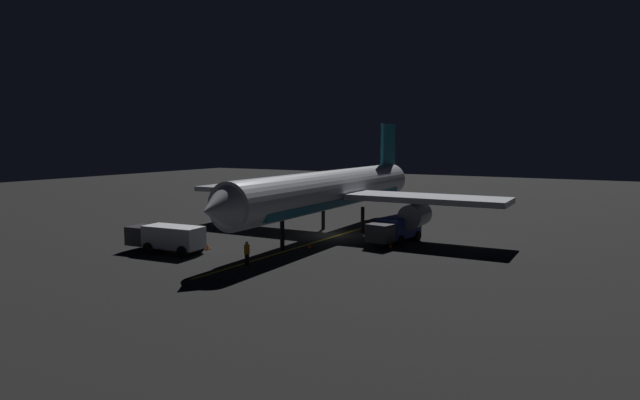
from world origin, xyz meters
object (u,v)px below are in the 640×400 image
(catering_truck, at_px, (395,230))
(traffic_cone_near_right, at_px, (390,245))
(airliner, at_px, (334,191))
(traffic_cone_under_wing, at_px, (207,247))
(ground_crew_worker, at_px, (247,253))
(baggage_truck, at_px, (167,238))
(traffic_cone_near_left, at_px, (310,245))
(traffic_cone_far, at_px, (176,243))

(catering_truck, distance_m, traffic_cone_near_right, 2.54)
(airliner, bearing_deg, traffic_cone_near_right, 153.72)
(airliner, height_order, traffic_cone_under_wing, airliner)
(ground_crew_worker, height_order, traffic_cone_near_right, ground_crew_worker)
(airliner, bearing_deg, traffic_cone_under_wing, 65.01)
(baggage_truck, relative_size, traffic_cone_near_right, 12.20)
(airliner, height_order, catering_truck, airliner)
(ground_crew_worker, bearing_deg, traffic_cone_near_left, -95.27)
(catering_truck, relative_size, traffic_cone_near_right, 11.28)
(traffic_cone_near_left, xyz_separation_m, traffic_cone_far, (10.21, 4.81, 0.00))
(airliner, relative_size, traffic_cone_near_right, 67.11)
(traffic_cone_near_right, bearing_deg, traffic_cone_near_left, 30.78)
(traffic_cone_near_left, bearing_deg, traffic_cone_far, 25.21)
(baggage_truck, relative_size, ground_crew_worker, 3.86)
(traffic_cone_near_left, height_order, traffic_cone_near_right, same)
(traffic_cone_near_left, distance_m, traffic_cone_under_wing, 8.37)
(ground_crew_worker, distance_m, traffic_cone_under_wing, 6.98)
(airliner, xyz_separation_m, ground_crew_worker, (-0.89, 14.54, -3.20))
(catering_truck, distance_m, traffic_cone_under_wing, 16.00)
(baggage_truck, bearing_deg, traffic_cone_near_right, -144.68)
(ground_crew_worker, height_order, traffic_cone_under_wing, ground_crew_worker)
(airliner, relative_size, traffic_cone_near_left, 67.11)
(catering_truck, distance_m, traffic_cone_near_left, 7.79)
(baggage_truck, bearing_deg, airliner, -117.89)
(ground_crew_worker, distance_m, traffic_cone_near_right, 12.69)
(ground_crew_worker, height_order, traffic_cone_near_left, ground_crew_worker)
(ground_crew_worker, bearing_deg, catering_truck, -114.03)
(traffic_cone_near_left, height_order, traffic_cone_far, same)
(traffic_cone_near_left, bearing_deg, airliner, -77.28)
(airliner, xyz_separation_m, traffic_cone_near_right, (-7.30, 3.60, -3.84))
(baggage_truck, height_order, traffic_cone_under_wing, baggage_truck)
(traffic_cone_near_right, bearing_deg, airliner, -26.28)
(ground_crew_worker, xyz_separation_m, traffic_cone_under_wing, (6.30, -2.93, -0.64))
(baggage_truck, relative_size, traffic_cone_near_left, 12.20)
(airliner, bearing_deg, catering_truck, 169.24)
(airliner, distance_m, traffic_cone_near_left, 8.15)
(catering_truck, relative_size, ground_crew_worker, 3.57)
(traffic_cone_near_right, height_order, traffic_cone_under_wing, same)
(traffic_cone_near_right, height_order, traffic_cone_far, same)
(catering_truck, bearing_deg, airliner, -10.76)
(catering_truck, relative_size, traffic_cone_near_left, 11.28)
(baggage_truck, height_order, traffic_cone_near_left, baggage_truck)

